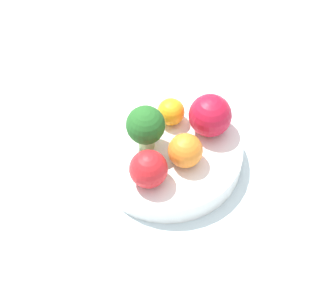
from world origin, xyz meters
TOP-DOWN VIEW (x-y plane):
  - ground_plane at (0.00, 0.00)m, footprint 6.00×6.00m
  - table_surface at (0.00, 0.00)m, footprint 1.20×1.20m
  - bowl at (0.00, 0.00)m, footprint 0.20×0.20m
  - broccoli at (0.01, 0.03)m, footprint 0.05×0.05m
  - apple_red at (0.02, -0.06)m, footprint 0.06×0.06m
  - apple_green at (-0.05, 0.03)m, footprint 0.05×0.05m
  - orange_front at (0.04, -0.01)m, footprint 0.04×0.04m
  - orange_back at (-0.03, -0.02)m, footprint 0.04×0.04m

SIDE VIEW (x-z plane):
  - ground_plane at x=0.00m, z-range 0.00..0.00m
  - table_surface at x=0.00m, z-range 0.00..0.02m
  - bowl at x=0.00m, z-range 0.02..0.05m
  - orange_front at x=0.04m, z-range 0.05..0.09m
  - orange_back at x=-0.03m, z-range 0.05..0.10m
  - apple_green at x=-0.05m, z-range 0.05..0.10m
  - apple_red at x=0.02m, z-range 0.05..0.11m
  - broccoli at x=0.01m, z-range 0.06..0.12m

